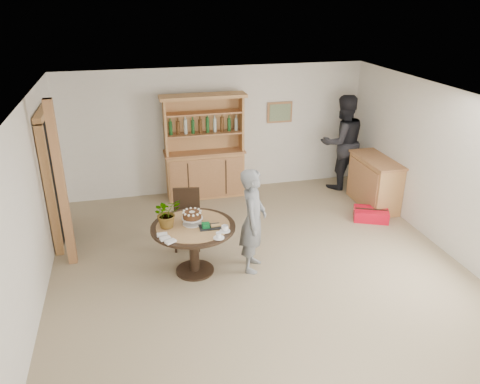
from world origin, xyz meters
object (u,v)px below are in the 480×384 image
object	(u,v)px
sideboard	(374,182)
dining_table	(193,235)
adult_person	(342,142)
teen_boy	(253,220)
dining_chair	(187,214)
red_suitcase	(371,214)
hutch	(205,163)

from	to	relation	value
sideboard	dining_table	world-z (taller)	sideboard
adult_person	teen_boy	bearing A→B (deg)	39.32
dining_chair	teen_boy	size ratio (longest dim) A/B	0.60
sideboard	red_suitcase	world-z (taller)	sideboard
sideboard	red_suitcase	xyz separation A→B (m)	(-0.34, -0.57, -0.37)
adult_person	red_suitcase	bearing A→B (deg)	80.63
dining_chair	red_suitcase	bearing A→B (deg)	12.14
sideboard	teen_boy	size ratio (longest dim) A/B	0.81
dining_table	teen_boy	world-z (taller)	teen_boy
hutch	sideboard	world-z (taller)	hutch
adult_person	red_suitcase	xyz separation A→B (m)	(-0.10, -1.57, -0.87)
teen_boy	adult_person	xyz separation A→B (m)	(2.59, 2.60, 0.19)
dining_table	adult_person	xyz separation A→B (m)	(3.44, 2.50, 0.37)
hutch	red_suitcase	world-z (taller)	hutch
adult_person	dining_table	bearing A→B (deg)	30.21
hutch	adult_person	distance (m)	2.82
dining_table	dining_chair	distance (m)	0.83
red_suitcase	sideboard	bearing A→B (deg)	83.50
sideboard	dining_table	distance (m)	3.97
hutch	sideboard	size ratio (longest dim) A/B	1.62
adult_person	red_suitcase	distance (m)	1.80
dining_table	teen_boy	size ratio (longest dim) A/B	0.77
teen_boy	red_suitcase	world-z (taller)	teen_boy
sideboard	dining_table	bearing A→B (deg)	-157.83
dining_chair	teen_boy	world-z (taller)	teen_boy
teen_boy	adult_person	distance (m)	3.67
dining_table	red_suitcase	xyz separation A→B (m)	(3.34, 0.92, -0.50)
sideboard	dining_chair	size ratio (longest dim) A/B	1.33
dining_table	adult_person	bearing A→B (deg)	36.01
adult_person	dining_chair	bearing A→B (deg)	20.21
dining_table	dining_chair	bearing A→B (deg)	89.00
teen_boy	dining_table	bearing A→B (deg)	107.02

